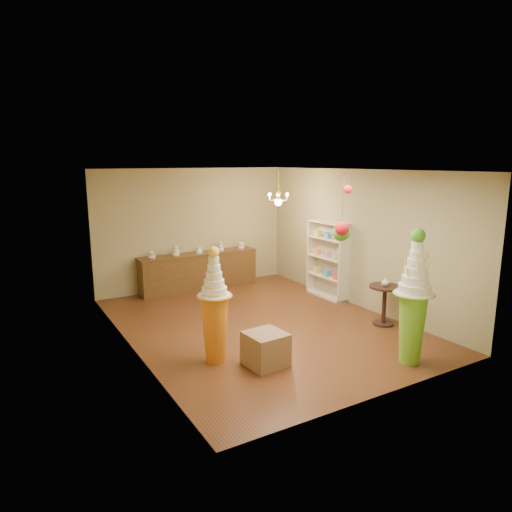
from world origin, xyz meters
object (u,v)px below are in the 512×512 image
pedestal_green (413,311)px  round_table (384,300)px  sideboard (199,270)px  pedestal_orange (215,318)px

pedestal_green → round_table: bearing=57.7°
pedestal_green → sideboard: pedestal_green is taller
sideboard → round_table: bearing=-63.5°
pedestal_green → pedestal_orange: pedestal_green is taller
pedestal_orange → sideboard: 4.33m
pedestal_orange → sideboard: size_ratio=0.62×
pedestal_orange → sideboard: bearing=69.9°
pedestal_orange → round_table: pedestal_orange is taller
sideboard → round_table: 4.71m
pedestal_green → pedestal_orange: size_ratio=1.15×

